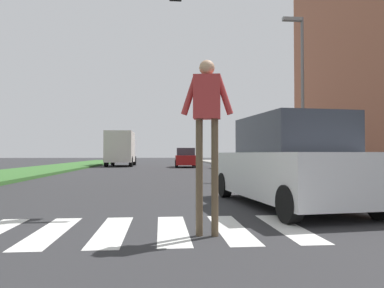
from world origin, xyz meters
name	(u,v)px	position (x,y,z in m)	size (l,w,h in m)	color
ground_plane	(151,169)	(0.00, 30.00, 0.00)	(140.00, 140.00, 0.00)	#2D2D30
crosswalk	(112,231)	(0.00, 8.64, 0.00)	(5.85, 2.20, 0.01)	silver
median_strip	(43,170)	(-7.14, 28.00, 0.07)	(4.31, 64.00, 0.15)	#386B2D
sidewalk_right	(263,169)	(7.93, 28.00, 0.07)	(3.00, 64.00, 0.15)	#9E9991
street_lamp_right	(301,81)	(7.34, 19.61, 4.59)	(1.02, 0.24, 7.50)	slate
pedestrian_performer	(207,118)	(1.37, 8.19, 1.66)	(0.75, 0.30, 2.49)	brown
suv_crossing	(288,164)	(3.50, 10.82, 0.93)	(2.44, 4.79, 1.97)	silver
sedan_midblock	(186,158)	(2.83, 33.60, 0.76)	(1.88, 4.28, 1.62)	maroon
truck_box_delivery	(121,148)	(-2.89, 36.60, 1.63)	(2.40, 6.20, 3.10)	#B7B7BC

